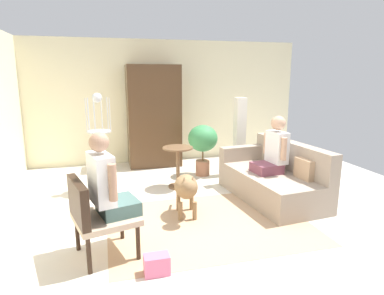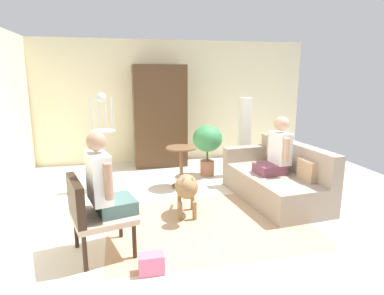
{
  "view_description": "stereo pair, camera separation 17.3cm",
  "coord_description": "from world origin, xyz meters",
  "px_view_note": "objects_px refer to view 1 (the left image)",
  "views": [
    {
      "loc": [
        -1.17,
        -3.77,
        1.81
      ],
      "look_at": [
        -0.16,
        0.03,
        0.94
      ],
      "focal_mm": 30.83,
      "sensor_mm": 36.0,
      "label": 1
    },
    {
      "loc": [
        -1.0,
        -3.81,
        1.81
      ],
      "look_at": [
        -0.16,
        0.03,
        0.94
      ],
      "focal_mm": 30.83,
      "sensor_mm": 36.0,
      "label": 2
    }
  ],
  "objects_px": {
    "person_on_armchair": "(107,184)",
    "round_end_table": "(178,162)",
    "couch": "(273,178)",
    "potted_plant": "(203,142)",
    "bird_cage_stand": "(100,145)",
    "handbag": "(157,265)",
    "column_lamp": "(239,137)",
    "person_on_couch": "(274,150)",
    "armoire_cabinet": "(154,116)",
    "dog": "(187,188)",
    "armchair": "(94,212)"
  },
  "relations": [
    {
      "from": "person_on_couch",
      "to": "bird_cage_stand",
      "type": "bearing_deg",
      "value": 158.43
    },
    {
      "from": "armchair",
      "to": "handbag",
      "type": "xyz_separation_m",
      "value": [
        0.54,
        -0.44,
        -0.39
      ]
    },
    {
      "from": "round_end_table",
      "to": "potted_plant",
      "type": "bearing_deg",
      "value": 42.99
    },
    {
      "from": "couch",
      "to": "person_on_couch",
      "type": "height_order",
      "value": "person_on_couch"
    },
    {
      "from": "couch",
      "to": "handbag",
      "type": "height_order",
      "value": "couch"
    },
    {
      "from": "round_end_table",
      "to": "column_lamp",
      "type": "bearing_deg",
      "value": 19.49
    },
    {
      "from": "column_lamp",
      "to": "handbag",
      "type": "height_order",
      "value": "column_lamp"
    },
    {
      "from": "potted_plant",
      "to": "person_on_couch",
      "type": "bearing_deg",
      "value": -64.21
    },
    {
      "from": "armoire_cabinet",
      "to": "round_end_table",
      "type": "bearing_deg",
      "value": -83.76
    },
    {
      "from": "dog",
      "to": "armoire_cabinet",
      "type": "relative_size",
      "value": 0.4
    },
    {
      "from": "round_end_table",
      "to": "potted_plant",
      "type": "xyz_separation_m",
      "value": [
        0.58,
        0.54,
        0.2
      ]
    },
    {
      "from": "round_end_table",
      "to": "bird_cage_stand",
      "type": "bearing_deg",
      "value": 173.52
    },
    {
      "from": "person_on_couch",
      "to": "handbag",
      "type": "height_order",
      "value": "person_on_couch"
    },
    {
      "from": "bird_cage_stand",
      "to": "potted_plant",
      "type": "distance_m",
      "value": 1.83
    },
    {
      "from": "column_lamp",
      "to": "round_end_table",
      "type": "bearing_deg",
      "value": -160.51
    },
    {
      "from": "armoire_cabinet",
      "to": "person_on_armchair",
      "type": "bearing_deg",
      "value": -106.28
    },
    {
      "from": "person_on_armchair",
      "to": "column_lamp",
      "type": "bearing_deg",
      "value": 43.77
    },
    {
      "from": "couch",
      "to": "handbag",
      "type": "distance_m",
      "value": 2.52
    },
    {
      "from": "potted_plant",
      "to": "bird_cage_stand",
      "type": "bearing_deg",
      "value": -167.13
    },
    {
      "from": "armchair",
      "to": "person_on_armchair",
      "type": "height_order",
      "value": "person_on_armchair"
    },
    {
      "from": "column_lamp",
      "to": "armoire_cabinet",
      "type": "distance_m",
      "value": 1.77
    },
    {
      "from": "column_lamp",
      "to": "handbag",
      "type": "distance_m",
      "value": 3.43
    },
    {
      "from": "column_lamp",
      "to": "armchair",
      "type": "bearing_deg",
      "value": -137.35
    },
    {
      "from": "couch",
      "to": "bird_cage_stand",
      "type": "height_order",
      "value": "bird_cage_stand"
    },
    {
      "from": "handbag",
      "to": "column_lamp",
      "type": "bearing_deg",
      "value": 54.42
    },
    {
      "from": "round_end_table",
      "to": "bird_cage_stand",
      "type": "relative_size",
      "value": 0.44
    },
    {
      "from": "round_end_table",
      "to": "couch",
      "type": "bearing_deg",
      "value": -31.74
    },
    {
      "from": "armchair",
      "to": "round_end_table",
      "type": "relative_size",
      "value": 1.23
    },
    {
      "from": "person_on_armchair",
      "to": "round_end_table",
      "type": "xyz_separation_m",
      "value": [
        1.12,
        1.83,
        -0.34
      ]
    },
    {
      "from": "column_lamp",
      "to": "handbag",
      "type": "bearing_deg",
      "value": -125.58
    },
    {
      "from": "person_on_armchair",
      "to": "handbag",
      "type": "height_order",
      "value": "person_on_armchair"
    },
    {
      "from": "armoire_cabinet",
      "to": "handbag",
      "type": "xyz_separation_m",
      "value": [
        -0.56,
        -3.77,
        -0.9
      ]
    },
    {
      "from": "armchair",
      "to": "person_on_couch",
      "type": "xyz_separation_m",
      "value": [
        2.51,
        1.04,
        0.25
      ]
    },
    {
      "from": "person_on_armchair",
      "to": "armoire_cabinet",
      "type": "relative_size",
      "value": 0.43
    },
    {
      "from": "bird_cage_stand",
      "to": "person_on_couch",
      "type": "bearing_deg",
      "value": -21.57
    },
    {
      "from": "armchair",
      "to": "handbag",
      "type": "height_order",
      "value": "armchair"
    },
    {
      "from": "person_on_couch",
      "to": "armchair",
      "type": "bearing_deg",
      "value": -157.51
    },
    {
      "from": "armoire_cabinet",
      "to": "bird_cage_stand",
      "type": "bearing_deg",
      "value": -128.06
    },
    {
      "from": "person_on_armchair",
      "to": "bird_cage_stand",
      "type": "relative_size",
      "value": 0.55
    },
    {
      "from": "armchair",
      "to": "handbag",
      "type": "bearing_deg",
      "value": -38.71
    },
    {
      "from": "person_on_couch",
      "to": "dog",
      "type": "bearing_deg",
      "value": -167.32
    },
    {
      "from": "armoire_cabinet",
      "to": "column_lamp",
      "type": "bearing_deg",
      "value": -35.92
    },
    {
      "from": "column_lamp",
      "to": "potted_plant",
      "type": "bearing_deg",
      "value": 171.39
    },
    {
      "from": "person_on_armchair",
      "to": "dog",
      "type": "relative_size",
      "value": 1.07
    },
    {
      "from": "round_end_table",
      "to": "person_on_armchair",
      "type": "bearing_deg",
      "value": -121.52
    },
    {
      "from": "dog",
      "to": "handbag",
      "type": "relative_size",
      "value": 3.35
    },
    {
      "from": "column_lamp",
      "to": "person_on_armchair",
      "type": "bearing_deg",
      "value": -136.23
    },
    {
      "from": "potted_plant",
      "to": "column_lamp",
      "type": "distance_m",
      "value": 0.68
    },
    {
      "from": "couch",
      "to": "potted_plant",
      "type": "height_order",
      "value": "potted_plant"
    },
    {
      "from": "person_on_armchair",
      "to": "column_lamp",
      "type": "xyz_separation_m",
      "value": [
        2.37,
        2.27,
        -0.06
      ]
    }
  ]
}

